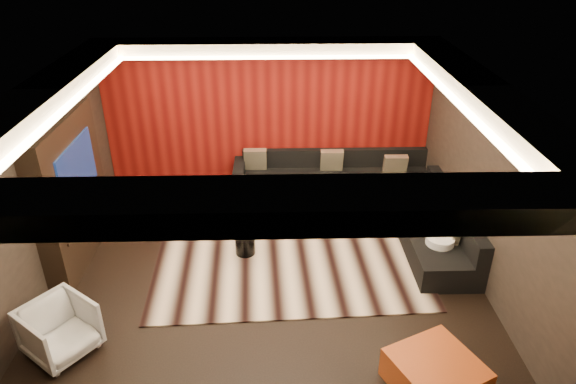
{
  "coord_description": "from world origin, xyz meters",
  "views": [
    {
      "loc": [
        0.12,
        -6.03,
        4.57
      ],
      "look_at": [
        0.3,
        0.6,
        1.05
      ],
      "focal_mm": 32.0,
      "sensor_mm": 36.0,
      "label": 1
    }
  ],
  "objects_px": {
    "drum_stool": "(245,243)",
    "sectional_sofa": "(367,197)",
    "armchair": "(60,330)",
    "white_side_table": "(438,252)",
    "orange_ottoman": "(435,375)",
    "coffee_table": "(249,208)"
  },
  "relations": [
    {
      "from": "drum_stool",
      "to": "sectional_sofa",
      "type": "bearing_deg",
      "value": 32.09
    },
    {
      "from": "drum_stool",
      "to": "armchair",
      "type": "height_order",
      "value": "armchair"
    },
    {
      "from": "drum_stool",
      "to": "white_side_table",
      "type": "relative_size",
      "value": 0.7
    },
    {
      "from": "drum_stool",
      "to": "orange_ottoman",
      "type": "bearing_deg",
      "value": -50.13
    },
    {
      "from": "coffee_table",
      "to": "armchair",
      "type": "relative_size",
      "value": 1.64
    },
    {
      "from": "orange_ottoman",
      "to": "sectional_sofa",
      "type": "bearing_deg",
      "value": 91.46
    },
    {
      "from": "white_side_table",
      "to": "sectional_sofa",
      "type": "height_order",
      "value": "sectional_sofa"
    },
    {
      "from": "coffee_table",
      "to": "drum_stool",
      "type": "distance_m",
      "value": 1.24
    },
    {
      "from": "white_side_table",
      "to": "drum_stool",
      "type": "bearing_deg",
      "value": 172.08
    },
    {
      "from": "white_side_table",
      "to": "sectional_sofa",
      "type": "xyz_separation_m",
      "value": [
        -0.77,
        1.71,
        0.01
      ]
    },
    {
      "from": "orange_ottoman",
      "to": "armchair",
      "type": "height_order",
      "value": "armchair"
    },
    {
      "from": "coffee_table",
      "to": "orange_ottoman",
      "type": "distance_m",
      "value": 4.43
    },
    {
      "from": "coffee_table",
      "to": "armchair",
      "type": "xyz_separation_m",
      "value": [
        -2.08,
        -3.2,
        0.21
      ]
    },
    {
      "from": "coffee_table",
      "to": "drum_stool",
      "type": "height_order",
      "value": "drum_stool"
    },
    {
      "from": "drum_stool",
      "to": "orange_ottoman",
      "type": "distance_m",
      "value": 3.42
    },
    {
      "from": "drum_stool",
      "to": "armchair",
      "type": "xyz_separation_m",
      "value": [
        -2.07,
        -1.97,
        0.13
      ]
    },
    {
      "from": "armchair",
      "to": "sectional_sofa",
      "type": "bearing_deg",
      "value": -14.04
    },
    {
      "from": "coffee_table",
      "to": "sectional_sofa",
      "type": "distance_m",
      "value": 2.09
    },
    {
      "from": "coffee_table",
      "to": "white_side_table",
      "type": "xyz_separation_m",
      "value": [
        2.85,
        -1.63,
        0.14
      ]
    },
    {
      "from": "white_side_table",
      "to": "armchair",
      "type": "bearing_deg",
      "value": -162.29
    },
    {
      "from": "drum_stool",
      "to": "orange_ottoman",
      "type": "height_order",
      "value": "orange_ottoman"
    },
    {
      "from": "drum_stool",
      "to": "armchair",
      "type": "bearing_deg",
      "value": -136.4
    }
  ]
}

